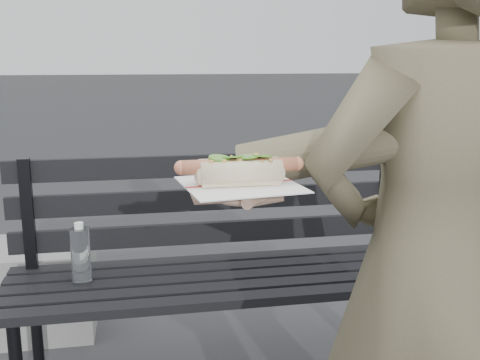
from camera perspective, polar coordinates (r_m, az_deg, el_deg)
name	(u,v)px	position (r m, az deg, el deg)	size (l,w,h in m)	color
park_bench	(218,256)	(2.03, -2.27, -7.75)	(1.50, 0.44, 0.88)	black
person	(426,275)	(1.24, 18.37, -9.11)	(0.57, 0.37, 1.56)	brown
held_hotdog	(338,152)	(1.06, 9.91, 2.82)	(0.63, 0.30, 0.20)	brown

